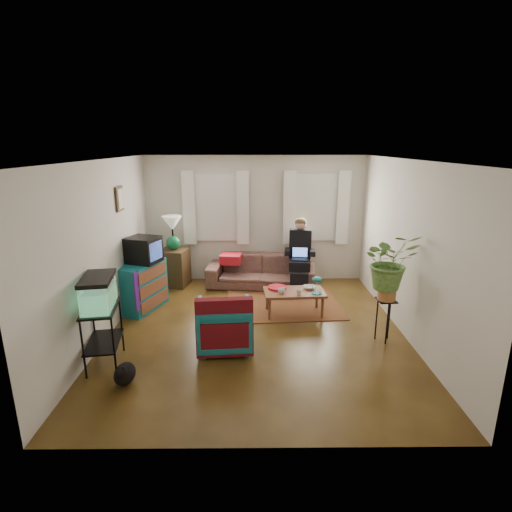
{
  "coord_description": "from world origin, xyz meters",
  "views": [
    {
      "loc": [
        -0.05,
        -5.68,
        2.81
      ],
      "look_at": [
        0.0,
        0.4,
        1.1
      ],
      "focal_mm": 28.0,
      "sensor_mm": 36.0,
      "label": 1
    }
  ],
  "objects_px": {
    "dresser": "(142,286)",
    "side_table": "(175,267)",
    "aquarium_stand": "(103,336)",
    "armchair": "(224,323)",
    "coffee_table": "(294,303)",
    "plant_stand": "(384,320)",
    "sofa": "(261,266)"
  },
  "relations": [
    {
      "from": "dresser",
      "to": "side_table",
      "type": "bearing_deg",
      "value": 94.06
    },
    {
      "from": "aquarium_stand",
      "to": "armchair",
      "type": "relative_size",
      "value": 1.06
    },
    {
      "from": "side_table",
      "to": "coffee_table",
      "type": "height_order",
      "value": "side_table"
    },
    {
      "from": "coffee_table",
      "to": "plant_stand",
      "type": "height_order",
      "value": "plant_stand"
    },
    {
      "from": "aquarium_stand",
      "to": "plant_stand",
      "type": "relative_size",
      "value": 1.24
    },
    {
      "from": "sofa",
      "to": "coffee_table",
      "type": "bearing_deg",
      "value": -62.8
    },
    {
      "from": "sofa",
      "to": "dresser",
      "type": "xyz_separation_m",
      "value": [
        -2.11,
        -1.15,
        -0.0
      ]
    },
    {
      "from": "sofa",
      "to": "plant_stand",
      "type": "xyz_separation_m",
      "value": [
        1.75,
        -2.39,
        -0.1
      ]
    },
    {
      "from": "plant_stand",
      "to": "dresser",
      "type": "bearing_deg",
      "value": 162.19
    },
    {
      "from": "aquarium_stand",
      "to": "plant_stand",
      "type": "bearing_deg",
      "value": -0.39
    },
    {
      "from": "dresser",
      "to": "plant_stand",
      "type": "distance_m",
      "value": 4.06
    },
    {
      "from": "coffee_table",
      "to": "dresser",
      "type": "bearing_deg",
      "value": 170.59
    },
    {
      "from": "sofa",
      "to": "dresser",
      "type": "relative_size",
      "value": 2.32
    },
    {
      "from": "side_table",
      "to": "coffee_table",
      "type": "distance_m",
      "value": 2.74
    },
    {
      "from": "dresser",
      "to": "coffee_table",
      "type": "relative_size",
      "value": 0.91
    },
    {
      "from": "armchair",
      "to": "aquarium_stand",
      "type": "bearing_deg",
      "value": 10.89
    },
    {
      "from": "side_table",
      "to": "armchair",
      "type": "bearing_deg",
      "value": -65.64
    },
    {
      "from": "aquarium_stand",
      "to": "coffee_table",
      "type": "bearing_deg",
      "value": 21.46
    },
    {
      "from": "sofa",
      "to": "plant_stand",
      "type": "relative_size",
      "value": 3.3
    },
    {
      "from": "dresser",
      "to": "armchair",
      "type": "bearing_deg",
      "value": -23.15
    },
    {
      "from": "side_table",
      "to": "plant_stand",
      "type": "distance_m",
      "value": 4.29
    },
    {
      "from": "sofa",
      "to": "aquarium_stand",
      "type": "bearing_deg",
      "value": -118.46
    },
    {
      "from": "aquarium_stand",
      "to": "coffee_table",
      "type": "height_order",
      "value": "aquarium_stand"
    },
    {
      "from": "side_table",
      "to": "dresser",
      "type": "xyz_separation_m",
      "value": [
        -0.34,
        -1.21,
        0.04
      ]
    },
    {
      "from": "side_table",
      "to": "coffee_table",
      "type": "xyz_separation_m",
      "value": [
        2.3,
        -1.49,
        -0.17
      ]
    },
    {
      "from": "dresser",
      "to": "aquarium_stand",
      "type": "xyz_separation_m",
      "value": [
        -0.01,
        -1.85,
        -0.01
      ]
    },
    {
      "from": "aquarium_stand",
      "to": "plant_stand",
      "type": "distance_m",
      "value": 3.92
    },
    {
      "from": "armchair",
      "to": "plant_stand",
      "type": "distance_m",
      "value": 2.34
    },
    {
      "from": "aquarium_stand",
      "to": "coffee_table",
      "type": "relative_size",
      "value": 0.8
    },
    {
      "from": "sofa",
      "to": "aquarium_stand",
      "type": "relative_size",
      "value": 2.67
    },
    {
      "from": "dresser",
      "to": "plant_stand",
      "type": "relative_size",
      "value": 1.42
    },
    {
      "from": "dresser",
      "to": "aquarium_stand",
      "type": "bearing_deg",
      "value": -70.6
    }
  ]
}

